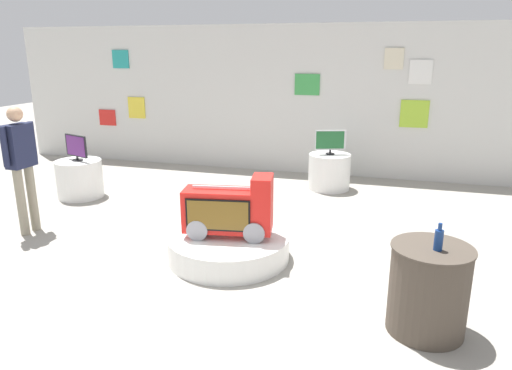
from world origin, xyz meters
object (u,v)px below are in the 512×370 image
Objects in this scene: display_pedestal_left_rear at (329,172)px; side_table_round at (428,289)px; novelty_firetruck_tv at (230,212)px; main_display_pedestal at (229,247)px; tv_on_left_rear at (330,141)px; tv_on_center_rear at (76,147)px; shopper_browsing_near_truck at (21,160)px; display_pedestal_center_rear at (80,179)px; bottle_on_side_table at (439,239)px.

side_table_round reaches higher than display_pedestal_left_rear.
display_pedestal_left_rear is 0.92× the size of side_table_round.
novelty_firetruck_tv is 1.34× the size of side_table_round.
side_table_round reaches higher than main_display_pedestal.
main_display_pedestal is at bearing -102.91° from display_pedestal_left_rear.
novelty_firetruck_tv reaches higher than display_pedestal_left_rear.
novelty_firetruck_tv reaches higher than main_display_pedestal.
side_table_round is at bearing -71.49° from tv_on_left_rear.
shopper_browsing_near_truck reaches higher than tv_on_center_rear.
display_pedestal_center_rear is (-4.07, -1.69, 0.00)m from display_pedestal_left_rear.
tv_on_left_rear reaches higher than bottle_on_side_table.
main_display_pedestal is at bearing 155.63° from bottle_on_side_table.
tv_on_left_rear is (-0.00, -0.00, 0.57)m from display_pedestal_left_rear.
main_display_pedestal is 0.45m from novelty_firetruck_tv.
side_table_round is 3.38× the size of bottle_on_side_table.
shopper_browsing_near_truck is (-2.97, 0.05, 0.43)m from novelty_firetruck_tv.
shopper_browsing_near_truck is at bearing -77.84° from tv_on_center_rear.
shopper_browsing_near_truck is (-5.19, 1.07, 0.12)m from bottle_on_side_table.
display_pedestal_left_rear is 3.12× the size of bottle_on_side_table.
main_display_pedestal is 1.80× the size of side_table_round.
tv_on_left_rear reaches higher than novelty_firetruck_tv.
tv_on_center_rear reaches higher than tv_on_left_rear.
main_display_pedestal is 1.95× the size of display_pedestal_left_rear.
tv_on_center_rear reaches higher than novelty_firetruck_tv.
shopper_browsing_near_truck is (0.35, -1.62, 0.15)m from tv_on_center_rear.
novelty_firetruck_tv is at bearing -102.57° from display_pedestal_left_rear.
display_pedestal_center_rear is 0.56m from tv_on_center_rear.
display_pedestal_left_rear is (0.75, 3.36, -0.28)m from novelty_firetruck_tv.
novelty_firetruck_tv is 2.47m from bottle_on_side_table.
main_display_pedestal is 3.08m from shopper_browsing_near_truck.
tv_on_left_rear reaches higher than display_pedestal_center_rear.
tv_on_center_rear is at bearing 153.30° from novelty_firetruck_tv.
side_table_round is at bearing -11.07° from shopper_browsing_near_truck.
tv_on_left_rear is at bearing -108.49° from display_pedestal_left_rear.
bottle_on_side_table is (1.48, -4.37, 0.02)m from tv_on_left_rear.
novelty_firetruck_tv is 3.45m from tv_on_left_rear.
main_display_pedestal is at bearing -0.94° from shopper_browsing_near_truck.
tv_on_center_rear reaches higher than display_pedestal_left_rear.
bottle_on_side_table is (5.54, -2.69, 0.59)m from display_pedestal_center_rear.
display_pedestal_left_rear is at bearing 77.09° from main_display_pedestal.
bottle_on_side_table is 5.30m from shopper_browsing_near_truck.
novelty_firetruck_tv is 2.12× the size of tv_on_center_rear.
display_pedestal_center_rear is at bearing 154.49° from side_table_round.
tv_on_center_rear is at bearing 102.16° from shopper_browsing_near_truck.
shopper_browsing_near_truck is at bearing -138.32° from tv_on_left_rear.
tv_on_center_rear is 0.63× the size of side_table_round.
bottle_on_side_table reaches higher than novelty_firetruck_tv.
bottle_on_side_table is at bearing -25.86° from display_pedestal_center_rear.
display_pedestal_center_rear is at bearing 102.18° from shopper_browsing_near_truck.
display_pedestal_left_rear is at bearing 71.51° from tv_on_left_rear.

